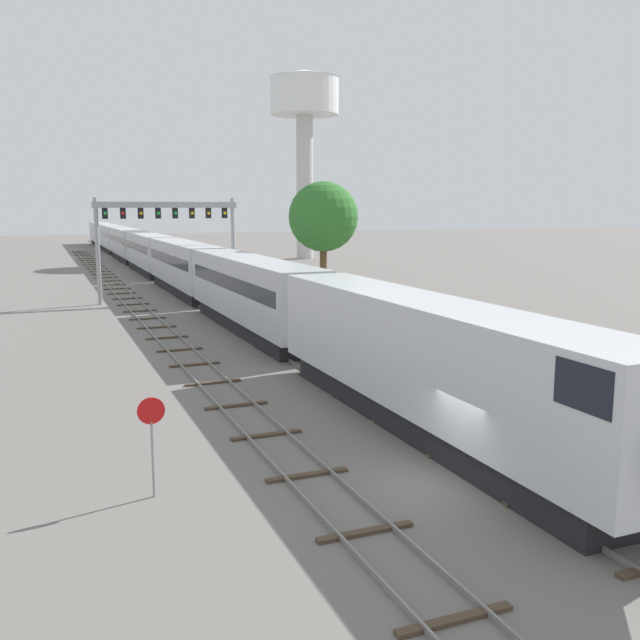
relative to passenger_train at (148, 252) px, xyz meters
name	(u,v)px	position (x,y,z in m)	size (l,w,h in m)	color
ground_plane	(443,484)	(-2.00, -70.82, -2.61)	(400.00, 400.00, 0.00)	slate
track_main	(163,281)	(0.00, -10.82, -2.55)	(2.60, 200.00, 0.16)	slate
track_near	(137,307)	(-5.50, -30.82, -2.55)	(2.60, 160.00, 0.16)	slate
passenger_train	(148,252)	(0.00, 0.00, 0.00)	(3.04, 153.98, 4.80)	silver
signal_gantry	(167,225)	(-2.25, -27.46, 3.92)	(12.10, 0.49, 8.82)	#999BA0
water_tower	(304,109)	(26.60, 15.06, 20.29)	(10.65, 10.65, 28.64)	beige
stop_sign	(152,433)	(-10.00, -68.56, -0.74)	(0.76, 0.08, 2.88)	gray
trackside_tree_left	(323,217)	(8.12, -37.18, 4.64)	(5.43, 5.43, 10.02)	brown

